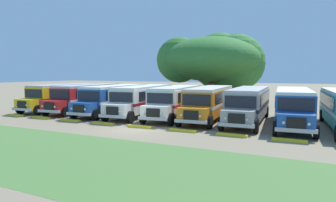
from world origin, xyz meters
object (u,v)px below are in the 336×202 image
Objects in this scene: parked_bus_slot_0 at (64,95)px; parked_bus_slot_5 at (209,101)px; parked_bus_slot_4 at (177,100)px; parked_bus_slot_6 at (249,103)px; parked_bus_slot_3 at (143,99)px; broad_shade_tree at (215,61)px; parked_bus_slot_2 at (114,97)px; parked_bus_slot_7 at (293,105)px; parked_bus_slot_1 at (87,96)px.

parked_bus_slot_5 is (17.00, 0.31, 0.00)m from parked_bus_slot_0.
parked_bus_slot_4 and parked_bus_slot_6 have the same top height.
parked_bus_slot_3 is at bearing -91.25° from parked_bus_slot_6.
parked_bus_slot_5 is at bearing 84.22° from parked_bus_slot_4.
parked_bus_slot_2 is at bearing -112.46° from broad_shade_tree.
parked_bus_slot_1 is at bearing -95.20° from parked_bus_slot_7.
parked_bus_slot_7 is (16.95, 0.12, 0.00)m from parked_bus_slot_2.
parked_bus_slot_2 is at bearing 86.30° from parked_bus_slot_0.
parked_bus_slot_3 is at bearing -100.65° from broad_shade_tree.
parked_bus_slot_4 is 6.68m from parked_bus_slot_6.
parked_bus_slot_5 is at bearing 87.57° from parked_bus_slot_3.
broad_shade_tree reaches higher than parked_bus_slot_7.
broad_shade_tree reaches higher than parked_bus_slot_1.
parked_bus_slot_2 is (3.79, -0.24, 0.00)m from parked_bus_slot_1.
parked_bus_slot_4 and parked_bus_slot_7 have the same top height.
parked_bus_slot_0 and parked_bus_slot_2 have the same top height.
broad_shade_tree is (-10.84, 14.66, 4.21)m from parked_bus_slot_7.
parked_bus_slot_0 is 0.99× the size of parked_bus_slot_1.
parked_bus_slot_6 is 0.99× the size of parked_bus_slot_7.
parked_bus_slot_1 and parked_bus_slot_7 have the same top height.
parked_bus_slot_1 is 13.82m from parked_bus_slot_5.
parked_bus_slot_7 is (20.74, -0.12, 0.00)m from parked_bus_slot_1.
parked_bus_slot_1 is 1.00× the size of parked_bus_slot_7.
parked_bus_slot_3 is at bearing -89.90° from parked_bus_slot_4.
parked_bus_slot_0 is at bearing -96.04° from parked_bus_slot_2.
parked_bus_slot_0 is at bearing -92.17° from parked_bus_slot_6.
parked_bus_slot_0 is 10.31m from parked_bus_slot_3.
parked_bus_slot_4 is 1.00× the size of parked_bus_slot_5.
parked_bus_slot_2 is 16.95m from parked_bus_slot_7.
parked_bus_slot_3 is 1.00× the size of parked_bus_slot_7.
parked_bus_slot_0 and parked_bus_slot_5 have the same top height.
parked_bus_slot_3 is (7.13, -0.16, 0.00)m from parked_bus_slot_1.
parked_bus_slot_2 is at bearing -92.16° from parked_bus_slot_4.
parked_bus_slot_6 is at bearing 84.98° from parked_bus_slot_1.
broad_shade_tree is (6.11, 14.78, 4.21)m from parked_bus_slot_2.
parked_bus_slot_6 is at bearing 88.04° from parked_bus_slot_0.
parked_bus_slot_1 and parked_bus_slot_6 have the same top height.
parked_bus_slot_1 is 1.00× the size of parked_bus_slot_5.
parked_bus_slot_3 is at bearing 86.51° from parked_bus_slot_2.
broad_shade_tree reaches higher than parked_bus_slot_4.
parked_bus_slot_2 is 13.51m from parked_bus_slot_6.
broad_shade_tree is at bearing 135.69° from parked_bus_slot_0.
parked_bus_slot_5 is (10.03, 0.46, 0.00)m from parked_bus_slot_2.
parked_bus_slot_7 is at bearing 85.52° from parked_bus_slot_2.
parked_bus_slot_2 is 16.54m from broad_shade_tree.
parked_bus_slot_6 is at bearing 83.22° from parked_bus_slot_4.
parked_bus_slot_1 is 1.01× the size of parked_bus_slot_6.
parked_bus_slot_3 is 1.01× the size of parked_bus_slot_6.
parked_bus_slot_1 is 7.14m from parked_bus_slot_3.
parked_bus_slot_3 is (3.35, 0.08, 0.00)m from parked_bus_slot_2.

